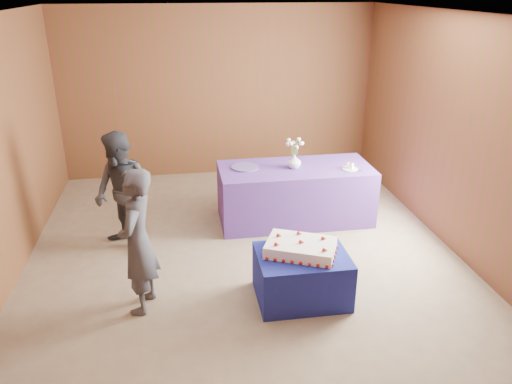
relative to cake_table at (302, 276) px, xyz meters
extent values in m
plane|color=gray|center=(-0.47, 0.82, -0.25)|extent=(6.00, 6.00, 0.00)
cube|color=brown|center=(-0.47, 3.82, 1.10)|extent=(5.00, 0.04, 2.70)
cube|color=brown|center=(-0.47, -2.18, 1.10)|extent=(5.00, 0.04, 2.70)
cube|color=brown|center=(2.03, 0.82, 1.10)|extent=(0.04, 6.00, 2.70)
cube|color=white|center=(-0.47, 0.82, 2.45)|extent=(5.00, 6.00, 0.04)
cube|color=navy|center=(0.00, 0.00, 0.00)|extent=(0.90, 0.70, 0.50)
cube|color=#4E3695|center=(0.35, 1.81, 0.12)|extent=(2.00, 0.91, 0.75)
cube|color=white|center=(-0.01, 0.03, 0.31)|extent=(0.79, 0.68, 0.12)
sphere|color=#AA150D|center=(-0.41, -0.03, 0.27)|extent=(0.04, 0.04, 0.04)
sphere|color=#AA150D|center=(0.20, -0.31, 0.27)|extent=(0.04, 0.04, 0.04)
sphere|color=#AA150D|center=(-0.22, 0.37, 0.27)|extent=(0.04, 0.04, 0.04)
sphere|color=#AA150D|center=(0.38, 0.10, 0.27)|extent=(0.04, 0.04, 0.04)
sphere|color=#AA150D|center=(-0.24, 0.01, 0.39)|extent=(0.04, 0.04, 0.04)
cone|color=#13551C|center=(-0.21, 0.01, 0.38)|extent=(0.02, 0.03, 0.03)
sphere|color=#AA150D|center=(0.19, 0.05, 0.39)|extent=(0.04, 0.04, 0.04)
cone|color=#13551C|center=(0.22, 0.05, 0.38)|extent=(0.02, 0.03, 0.03)
sphere|color=#AA150D|center=(-0.01, 0.03, 0.39)|extent=(0.04, 0.04, 0.04)
cone|color=#13551C|center=(0.02, 0.03, 0.38)|extent=(0.02, 0.03, 0.03)
imported|color=white|center=(0.32, 1.79, 0.59)|extent=(0.21, 0.21, 0.18)
cylinder|color=#3B702C|center=(0.36, 1.79, 0.76)|extent=(0.01, 0.01, 0.16)
sphere|color=#CAAEE1|center=(0.42, 1.79, 0.84)|extent=(0.05, 0.05, 0.05)
cylinder|color=#3B702C|center=(0.35, 1.81, 0.76)|extent=(0.01, 0.01, 0.16)
sphere|color=white|center=(0.39, 1.85, 0.84)|extent=(0.05, 0.05, 0.05)
cylinder|color=#3B702C|center=(0.32, 1.82, 0.76)|extent=(0.01, 0.01, 0.16)
sphere|color=#CAAEE1|center=(0.32, 1.88, 0.84)|extent=(0.05, 0.05, 0.05)
cylinder|color=#3B702C|center=(0.30, 1.81, 0.76)|extent=(0.01, 0.01, 0.16)
sphere|color=white|center=(0.26, 1.85, 0.84)|extent=(0.05, 0.05, 0.05)
cylinder|color=#3B702C|center=(0.28, 1.79, 0.76)|extent=(0.01, 0.01, 0.16)
sphere|color=#CAAEE1|center=(0.23, 1.79, 0.84)|extent=(0.05, 0.05, 0.05)
cylinder|color=#3B702C|center=(0.30, 1.76, 0.76)|extent=(0.01, 0.01, 0.16)
sphere|color=white|center=(0.26, 1.72, 0.84)|extent=(0.05, 0.05, 0.05)
cylinder|color=#3B702C|center=(0.32, 1.75, 0.76)|extent=(0.01, 0.01, 0.16)
sphere|color=#CAAEE1|center=(0.32, 1.69, 0.84)|extent=(0.05, 0.05, 0.05)
cylinder|color=#3B702C|center=(0.35, 1.76, 0.76)|extent=(0.01, 0.01, 0.16)
sphere|color=white|center=(0.39, 1.72, 0.84)|extent=(0.05, 0.05, 0.05)
cylinder|color=#5A4D9B|center=(-0.31, 1.89, 0.51)|extent=(0.41, 0.41, 0.02)
cylinder|color=white|center=(1.03, 1.63, 0.51)|extent=(0.25, 0.25, 0.01)
cube|color=white|center=(1.03, 1.63, 0.55)|extent=(0.10, 0.10, 0.07)
sphere|color=#AA150D|center=(1.03, 1.60, 0.59)|extent=(0.03, 0.03, 0.03)
cube|color=#B7B7BC|center=(1.03, 1.51, 0.50)|extent=(0.26, 0.08, 0.00)
imported|color=#3B3C46|center=(-1.58, 0.09, 0.48)|extent=(0.46, 0.60, 1.46)
imported|color=#2E2F38|center=(-1.84, 1.32, 0.47)|extent=(0.86, 0.89, 1.45)
camera|label=1|loc=(-1.13, -4.17, 2.72)|focal=35.00mm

